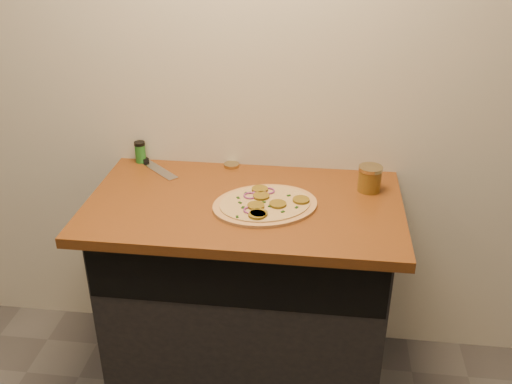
# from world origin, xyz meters

# --- Properties ---
(room_shell) EXTENTS (4.02, 3.52, 2.71)m
(room_shell) POSITION_xyz_m (0.00, 0.00, 1.70)
(room_shell) COLOR beige
(room_shell) RESTS_ON ground
(cabinet) EXTENTS (1.10, 0.60, 0.86)m
(cabinet) POSITION_xyz_m (0.00, 1.45, 0.43)
(cabinet) COLOR black
(cabinet) RESTS_ON ground
(countertop) EXTENTS (1.20, 0.70, 0.04)m
(countertop) POSITION_xyz_m (0.00, 1.42, 0.88)
(countertop) COLOR brown
(countertop) RESTS_ON cabinet
(pizza) EXTENTS (0.51, 0.51, 0.03)m
(pizza) POSITION_xyz_m (0.08, 1.38, 0.91)
(pizza) COLOR tan
(pizza) RESTS_ON countertop
(chefs_knife) EXTENTS (0.28, 0.26, 0.02)m
(chefs_knife) POSITION_xyz_m (-0.46, 1.70, 0.91)
(chefs_knife) COLOR #B7BAC1
(chefs_knife) RESTS_ON countertop
(mason_jar_lid) EXTENTS (0.09, 0.09, 0.01)m
(mason_jar_lid) POSITION_xyz_m (-0.10, 1.72, 0.91)
(mason_jar_lid) COLOR tan
(mason_jar_lid) RESTS_ON countertop
(salsa_jar) EXTENTS (0.09, 0.09, 0.10)m
(salsa_jar) POSITION_xyz_m (0.48, 1.57, 0.95)
(salsa_jar) COLOR #A22310
(salsa_jar) RESTS_ON countertop
(spice_shaker) EXTENTS (0.05, 0.05, 0.09)m
(spice_shaker) POSITION_xyz_m (-0.50, 1.72, 0.95)
(spice_shaker) COLOR #206621
(spice_shaker) RESTS_ON countertop
(flour_spill) EXTENTS (0.22, 0.22, 0.00)m
(flour_spill) POSITION_xyz_m (0.16, 1.50, 0.90)
(flour_spill) COLOR white
(flour_spill) RESTS_ON countertop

